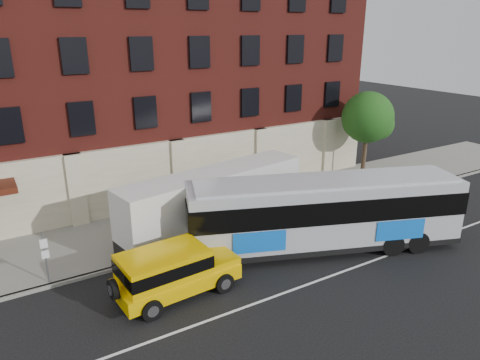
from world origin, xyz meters
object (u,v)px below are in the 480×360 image
yellow_suv (171,270)px  shipping_container (215,204)px  street_tree (368,119)px  city_bus (324,211)px  sign_pole (45,256)px

yellow_suv → shipping_container: 5.91m
street_tree → city_bus: (-9.75, -6.76, -2.38)m
city_bus → shipping_container: (-3.84, 4.19, -0.28)m
street_tree → city_bus: street_tree is taller
sign_pole → yellow_suv: size_ratio=0.46×
city_bus → shipping_container: bearing=132.5°
sign_pole → city_bus: (12.29, -3.42, 0.57)m
yellow_suv → city_bus: bearing=-0.5°
city_bus → yellow_suv: bearing=179.5°
yellow_suv → shipping_container: shipping_container is taller
sign_pole → shipping_container: shipping_container is taller
street_tree → shipping_container: size_ratio=0.57×
street_tree → yellow_suv: 19.28m
street_tree → yellow_suv: street_tree is taller
sign_pole → shipping_container: bearing=5.2°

